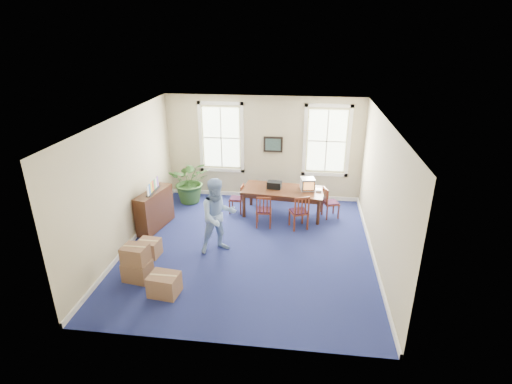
# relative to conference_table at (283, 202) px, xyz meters

# --- Properties ---
(floor) EXTENTS (6.50, 6.50, 0.00)m
(floor) POSITION_rel_conference_table_xyz_m (-0.71, -2.02, -0.39)
(floor) COLOR navy
(floor) RESTS_ON ground
(ceiling) EXTENTS (6.50, 6.50, 0.00)m
(ceiling) POSITION_rel_conference_table_xyz_m (-0.71, -2.02, 2.81)
(ceiling) COLOR white
(ceiling) RESTS_ON ground
(wall_back) EXTENTS (6.50, 0.00, 6.50)m
(wall_back) POSITION_rel_conference_table_xyz_m (-0.71, 1.23, 1.21)
(wall_back) COLOR #BBAD88
(wall_back) RESTS_ON ground
(wall_front) EXTENTS (6.50, 0.00, 6.50)m
(wall_front) POSITION_rel_conference_table_xyz_m (-0.71, -5.27, 1.21)
(wall_front) COLOR #BBAD88
(wall_front) RESTS_ON ground
(wall_left) EXTENTS (0.00, 6.50, 6.50)m
(wall_left) POSITION_rel_conference_table_xyz_m (-3.71, -2.02, 1.21)
(wall_left) COLOR #BBAD88
(wall_left) RESTS_ON ground
(wall_right) EXTENTS (0.00, 6.50, 6.50)m
(wall_right) POSITION_rel_conference_table_xyz_m (2.29, -2.02, 1.21)
(wall_right) COLOR #BBAD88
(wall_right) RESTS_ON ground
(baseboard_back) EXTENTS (6.00, 0.04, 0.12)m
(baseboard_back) POSITION_rel_conference_table_xyz_m (-0.71, 1.20, -0.33)
(baseboard_back) COLOR white
(baseboard_back) RESTS_ON ground
(baseboard_left) EXTENTS (0.04, 6.50, 0.12)m
(baseboard_left) POSITION_rel_conference_table_xyz_m (-3.68, -2.02, -0.33)
(baseboard_left) COLOR white
(baseboard_left) RESTS_ON ground
(baseboard_right) EXTENTS (0.04, 6.50, 0.12)m
(baseboard_right) POSITION_rel_conference_table_xyz_m (2.26, -2.02, -0.33)
(baseboard_right) COLOR white
(baseboard_right) RESTS_ON ground
(window_left) EXTENTS (1.40, 0.12, 2.20)m
(window_left) POSITION_rel_conference_table_xyz_m (-2.01, 1.21, 1.51)
(window_left) COLOR white
(window_left) RESTS_ON ground
(window_right) EXTENTS (1.40, 0.12, 2.20)m
(window_right) POSITION_rel_conference_table_xyz_m (1.19, 1.21, 1.51)
(window_right) COLOR white
(window_right) RESTS_ON ground
(wall_picture) EXTENTS (0.58, 0.06, 0.48)m
(wall_picture) POSITION_rel_conference_table_xyz_m (-0.41, 1.18, 1.36)
(wall_picture) COLOR black
(wall_picture) RESTS_ON ground
(conference_table) EXTENTS (2.40, 1.28, 0.78)m
(conference_table) POSITION_rel_conference_table_xyz_m (0.00, 0.00, 0.00)
(conference_table) COLOR #412213
(conference_table) RESTS_ON ground
(crt_tv) EXTENTS (0.44, 0.47, 0.34)m
(crt_tv) POSITION_rel_conference_table_xyz_m (0.68, 0.05, 0.56)
(crt_tv) COLOR #B7B7BC
(crt_tv) RESTS_ON conference_table
(game_console) EXTENTS (0.16, 0.20, 0.05)m
(game_console) POSITION_rel_conference_table_xyz_m (0.99, 0.00, 0.42)
(game_console) COLOR white
(game_console) RESTS_ON conference_table
(equipment_bag) EXTENTS (0.42, 0.30, 0.20)m
(equipment_bag) POSITION_rel_conference_table_xyz_m (-0.26, 0.05, 0.49)
(equipment_bag) COLOR black
(equipment_bag) RESTS_ON conference_table
(chair_near_left) EXTENTS (0.44, 0.44, 0.93)m
(chair_near_left) POSITION_rel_conference_table_xyz_m (-0.47, -0.78, 0.07)
(chair_near_left) COLOR maroon
(chair_near_left) RESTS_ON ground
(chair_near_right) EXTENTS (0.57, 0.57, 0.98)m
(chair_near_right) POSITION_rel_conference_table_xyz_m (0.47, -0.78, 0.10)
(chair_near_right) COLOR maroon
(chair_near_right) RESTS_ON ground
(chair_end_left) EXTENTS (0.41, 0.41, 0.85)m
(chair_end_left) POSITION_rel_conference_table_xyz_m (-1.36, 0.00, 0.03)
(chair_end_left) COLOR maroon
(chair_end_left) RESTS_ON ground
(chair_end_right) EXTENTS (0.52, 0.52, 0.90)m
(chair_end_right) POSITION_rel_conference_table_xyz_m (1.36, 0.00, 0.06)
(chair_end_right) COLOR maroon
(chair_end_right) RESTS_ON ground
(man) EXTENTS (1.14, 1.06, 1.86)m
(man) POSITION_rel_conference_table_xyz_m (-1.41, -2.22, 0.54)
(man) COLOR #8AACDF
(man) RESTS_ON ground
(credenza) EXTENTS (0.64, 1.38, 1.04)m
(credenza) POSITION_rel_conference_table_xyz_m (-3.35, -1.28, 0.13)
(credenza) COLOR #412213
(credenza) RESTS_ON ground
(brochure_rack) EXTENTS (0.22, 0.71, 0.31)m
(brochure_rack) POSITION_rel_conference_table_xyz_m (-3.33, -1.28, 0.81)
(brochure_rack) COLOR #99999E
(brochure_rack) RESTS_ON credenza
(potted_plant) EXTENTS (1.40, 1.27, 1.38)m
(potted_plant) POSITION_rel_conference_table_xyz_m (-2.86, 0.55, 0.30)
(potted_plant) COLOR #2C5322
(potted_plant) RESTS_ON ground
(cardboard_boxes) EXTENTS (1.72, 1.72, 0.85)m
(cardboard_boxes) POSITION_rel_conference_table_xyz_m (-2.69, -3.51, 0.03)
(cardboard_boxes) COLOR brown
(cardboard_boxes) RESTS_ON ground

